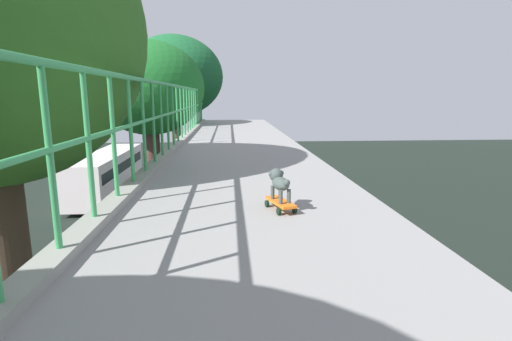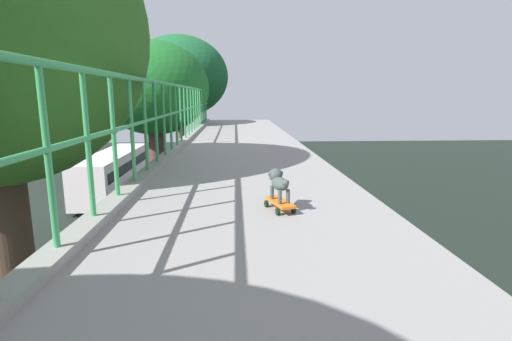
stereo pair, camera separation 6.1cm
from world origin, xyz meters
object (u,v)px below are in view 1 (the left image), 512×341
(small_dog, at_px, (279,181))
(city_bus, at_px, (108,171))
(toy_skateboard, at_px, (280,203))
(car_black_fifth, at_px, (47,339))

(small_dog, bearing_deg, city_bus, 110.73)
(toy_skateboard, bearing_deg, car_black_fifth, 130.83)
(city_bus, bearing_deg, toy_skateboard, -69.27)
(city_bus, distance_m, small_dog, 27.19)
(city_bus, height_order, toy_skateboard, toy_skateboard)
(city_bus, xyz_separation_m, toy_skateboard, (9.49, -25.07, 4.52))
(toy_skateboard, height_order, small_dog, small_dog)
(city_bus, height_order, small_dog, small_dog)
(small_dog, bearing_deg, car_black_fifth, 130.90)
(city_bus, relative_size, small_dog, 32.67)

